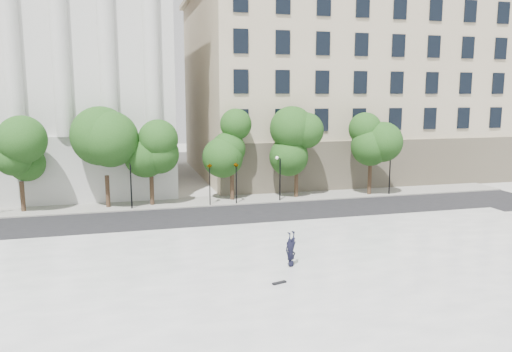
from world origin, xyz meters
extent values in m
plane|color=beige|center=(0.00, 0.00, 0.00)|extent=(160.00, 160.00, 0.00)
cube|color=white|center=(0.00, 3.00, 0.23)|extent=(44.00, 22.00, 0.45)
cube|color=black|center=(0.00, 18.00, 0.01)|extent=(60.00, 8.00, 0.02)
cube|color=gray|center=(0.00, 24.00, 0.06)|extent=(60.00, 4.00, 0.12)
cube|color=silver|center=(-17.00, 39.00, 12.50)|extent=(30.00, 26.00, 25.00)
cube|color=#C2B494|center=(20.00, 39.00, 10.50)|extent=(36.00, 26.00, 21.00)
cylinder|color=black|center=(0.37, 22.30, 1.75)|extent=(0.10, 0.10, 3.50)
imported|color=black|center=(0.37, 22.30, 3.88)|extent=(0.84, 1.95, 0.77)
cylinder|color=black|center=(2.69, 22.30, 1.75)|extent=(0.10, 0.10, 3.50)
imported|color=black|center=(2.69, 22.30, 3.85)|extent=(0.59, 1.75, 0.69)
imported|color=black|center=(1.73, 4.74, 0.71)|extent=(1.46, 2.00, 0.52)
cube|color=black|center=(0.39, 2.54, 0.49)|extent=(0.76, 0.39, 0.08)
cylinder|color=#382619|center=(-14.75, 23.86, 1.28)|extent=(0.36, 0.36, 2.57)
sphere|color=#1B4814|center=(-14.75, 23.86, 4.77)|extent=(3.49, 3.49, 3.49)
cylinder|color=#382619|center=(-8.11, 23.73, 1.40)|extent=(0.36, 0.36, 2.81)
sphere|color=#1B4814|center=(-8.11, 23.73, 5.21)|extent=(4.25, 4.25, 4.25)
cylinder|color=#382619|center=(-4.45, 23.65, 1.28)|extent=(0.36, 0.36, 2.57)
sphere|color=#1B4814|center=(-4.45, 23.65, 4.77)|extent=(4.08, 4.08, 4.08)
cylinder|color=#382619|center=(2.69, 24.00, 1.34)|extent=(0.36, 0.36, 2.68)
sphere|color=#1B4814|center=(2.69, 24.00, 4.98)|extent=(3.43, 3.43, 3.43)
cylinder|color=#382619|center=(8.71, 23.69, 1.44)|extent=(0.36, 0.36, 2.87)
sphere|color=#1B4814|center=(8.71, 23.69, 5.33)|extent=(3.91, 3.91, 3.91)
cylinder|color=#382619|center=(15.90, 23.11, 1.44)|extent=(0.36, 0.36, 2.87)
sphere|color=#1B4814|center=(15.90, 23.11, 5.33)|extent=(3.47, 3.47, 3.47)
cylinder|color=black|center=(-6.18, 22.60, 2.10)|extent=(0.12, 0.12, 4.21)
cube|color=black|center=(-6.18, 22.60, 4.21)|extent=(0.60, 0.06, 0.06)
sphere|color=white|center=(-6.48, 22.60, 4.31)|extent=(0.28, 0.28, 0.28)
sphere|color=white|center=(-5.88, 22.60, 4.31)|extent=(0.28, 0.28, 0.28)
cylinder|color=black|center=(6.77, 22.60, 1.94)|extent=(0.12, 0.12, 3.88)
cube|color=black|center=(6.77, 22.60, 3.88)|extent=(0.60, 0.06, 0.06)
sphere|color=white|center=(6.47, 22.60, 3.98)|extent=(0.28, 0.28, 0.28)
sphere|color=white|center=(7.07, 22.60, 3.98)|extent=(0.28, 0.28, 0.28)
cylinder|color=black|center=(17.72, 22.60, 2.12)|extent=(0.12, 0.12, 4.23)
cube|color=black|center=(17.72, 22.60, 4.23)|extent=(0.60, 0.06, 0.06)
sphere|color=white|center=(17.42, 22.60, 4.33)|extent=(0.28, 0.28, 0.28)
sphere|color=white|center=(18.02, 22.60, 4.33)|extent=(0.28, 0.28, 0.28)
camera|label=1|loc=(-6.58, -19.37, 9.44)|focal=35.00mm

